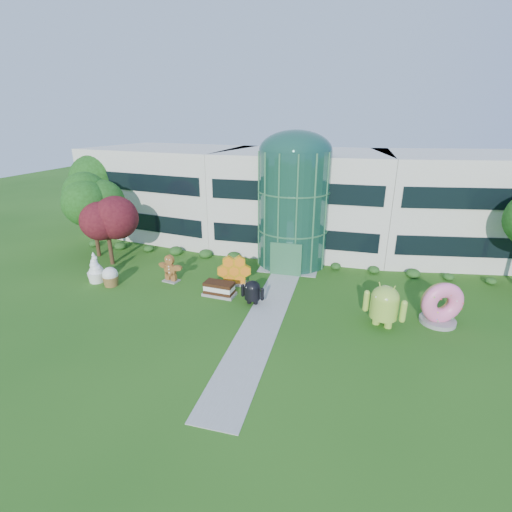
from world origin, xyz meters
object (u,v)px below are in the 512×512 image
(android_black, at_px, (252,291))
(donut, at_px, (441,303))
(android_green, at_px, (385,303))
(gingerbread, at_px, (170,268))

(android_black, height_order, donut, donut)
(android_green, height_order, gingerbread, android_green)
(android_green, xyz_separation_m, gingerbread, (-16.01, 2.75, -0.44))
(donut, bearing_deg, android_green, 179.21)
(donut, bearing_deg, gingerbread, 154.72)
(gingerbread, bearing_deg, android_green, 2.23)
(android_green, height_order, donut, android_green)
(donut, relative_size, gingerbread, 1.16)
(android_black, relative_size, donut, 0.71)
(android_green, distance_m, donut, 3.69)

